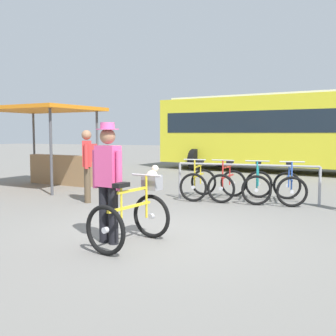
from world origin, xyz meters
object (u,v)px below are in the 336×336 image
Objects in this scene: racked_bike_yellow at (199,183)px; market_stall at (50,139)px; pedestrian_with_backpack at (88,161)px; racked_bike_red at (227,184)px; racked_bike_blue at (289,187)px; bus_distant at (281,129)px; featured_bicycle at (135,210)px; person_with_featured_bike at (108,178)px; racked_bike_teal at (258,185)px.

market_stall reaches higher than racked_bike_yellow.
racked_bike_red is at bearing 28.18° from pedestrian_with_backpack.
market_stall reaches higher than racked_bike_red.
racked_bike_blue is 0.36× the size of market_stall.
racked_bike_blue is at bearing 3.75° from racked_bike_yellow.
market_stall is (-5.78, -7.03, -0.35)m from bus_distant.
racked_bike_red is 4.19m from featured_bicycle.
person_with_featured_bike is (-0.68, -4.28, 0.58)m from racked_bike_red.
featured_bicycle reaches higher than racked_bike_blue.
racked_bike_teal is at bearing 3.75° from racked_bike_yellow.
bus_distant reaches higher than featured_bicycle.
racked_bike_blue is (2.10, 0.14, 0.00)m from racked_bike_yellow.
pedestrian_with_backpack is (-2.17, 2.75, -0.01)m from person_with_featured_bike.
racked_bike_teal is 0.11× the size of bus_distant.
racked_bike_blue is (1.40, 0.09, 0.00)m from racked_bike_red.
racked_bike_red is at bearing 80.94° from person_with_featured_bike.
person_with_featured_bike is at bearing -115.43° from racked_bike_blue.
pedestrian_with_backpack reaches higher than racked_bike_yellow.
person_with_featured_bike is at bearing -164.16° from featured_bicycle.
bus_distant is at bearing 70.10° from pedestrian_with_backpack.
racked_bike_blue is 4.60m from featured_bicycle.
pedestrian_with_backpack is 0.16× the size of bus_distant.
pedestrian_with_backpack is at bearing -159.13° from racked_bike_blue.
person_with_featured_bike is 0.51× the size of market_stall.
market_stall reaches higher than person_with_featured_bike.
racked_bike_blue is 4.88m from person_with_featured_bike.
pedestrian_with_backpack is at bearing -36.50° from market_stall.
racked_bike_yellow is at bearing 90.21° from person_with_featured_bike.
bus_distant is (3.23, 8.92, 0.80)m from pedestrian_with_backpack.
racked_bike_red and racked_bike_teal have the same top height.
person_with_featured_bike reaches higher than racked_bike_yellow.
person_with_featured_bike reaches higher than featured_bicycle.
racked_bike_red is 4.38m from person_with_featured_bike.
person_with_featured_bike reaches higher than racked_bike_red.
racked_bike_blue is at bearing -82.02° from bus_distant.
person_with_featured_bike reaches higher than racked_bike_teal.
racked_bike_teal is at bearing -2.94° from market_stall.
featured_bicycle is 0.76× the size of pedestrian_with_backpack.
featured_bicycle is 0.61m from person_with_featured_bike.
featured_bicycle reaches higher than racked_bike_teal.
market_stall reaches higher than pedestrian_with_backpack.
racked_bike_yellow is 7.64m from bus_distant.
racked_bike_yellow is 0.70m from racked_bike_red.
racked_bike_yellow is 4.15m from featured_bicycle.
pedestrian_with_backpack is at bearing -151.82° from racked_bike_red.
featured_bicycle is at bearing -93.37° from bus_distant.
racked_bike_teal is (1.40, 0.09, 0.00)m from racked_bike_yellow.
person_with_featured_bike is (0.02, -4.24, 0.58)m from racked_bike_yellow.
market_stall is at bearing 176.19° from racked_bike_red.
racked_bike_yellow is 0.67× the size of person_with_featured_bike.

